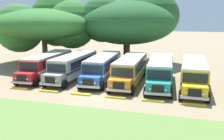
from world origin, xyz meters
TOP-DOWN VIEW (x-y plane):
  - ground_plane at (0.00, 0.00)m, footprint 220.00×220.00m
  - foreground_grass_strip at (0.00, -8.49)m, footprint 80.00×9.76m
  - parked_bus_slot_0 at (-8.90, 5.52)m, footprint 3.06×10.89m
  - parked_bus_slot_1 at (-5.41, 5.73)m, footprint 2.69×10.84m
  - parked_bus_slot_2 at (-1.70, 6.01)m, footprint 3.28×10.93m
  - parked_bus_slot_3 at (1.77, 5.63)m, footprint 2.89×10.86m
  - parked_bus_slot_4 at (5.20, 5.56)m, footprint 3.29×10.93m
  - parked_bus_slot_5 at (8.77, 5.28)m, footprint 2.72×10.84m
  - curb_wheelstop_0 at (-8.74, -0.62)m, footprint 2.00×0.36m
  - curb_wheelstop_1 at (-5.24, -0.62)m, footprint 2.00×0.36m
  - curb_wheelstop_2 at (-1.75, -0.62)m, footprint 2.00×0.36m
  - curb_wheelstop_3 at (1.75, -0.62)m, footprint 2.00×0.36m
  - curb_wheelstop_4 at (5.24, -0.62)m, footprint 2.00×0.36m
  - curb_wheelstop_5 at (8.74, -0.62)m, footprint 2.00×0.36m
  - broad_shade_tree at (-1.46, 18.74)m, footprint 15.78×14.82m
  - secondary_tree at (-14.25, 15.48)m, footprint 15.96×16.84m

SIDE VIEW (x-z plane):
  - ground_plane at x=0.00m, z-range 0.00..0.00m
  - foreground_grass_strip at x=0.00m, z-range 0.00..0.01m
  - curb_wheelstop_0 at x=-8.74m, z-range 0.00..0.15m
  - curb_wheelstop_1 at x=-5.24m, z-range 0.00..0.15m
  - curb_wheelstop_2 at x=-1.75m, z-range 0.00..0.15m
  - curb_wheelstop_3 at x=1.75m, z-range 0.00..0.15m
  - curb_wheelstop_4 at x=5.24m, z-range 0.00..0.15m
  - curb_wheelstop_5 at x=8.74m, z-range 0.00..0.15m
  - parked_bus_slot_0 at x=-8.90m, z-range 0.17..2.99m
  - parked_bus_slot_1 at x=-5.41m, z-range 0.17..2.99m
  - parked_bus_slot_2 at x=-1.70m, z-range 0.17..2.99m
  - parked_bus_slot_3 at x=1.77m, z-range 0.17..2.99m
  - parked_bus_slot_4 at x=5.20m, z-range 0.17..2.99m
  - parked_bus_slot_5 at x=8.77m, z-range 0.17..2.99m
  - secondary_tree at x=-14.25m, z-range 0.49..12.11m
  - broad_shade_tree at x=-1.46m, z-range 1.18..12.28m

